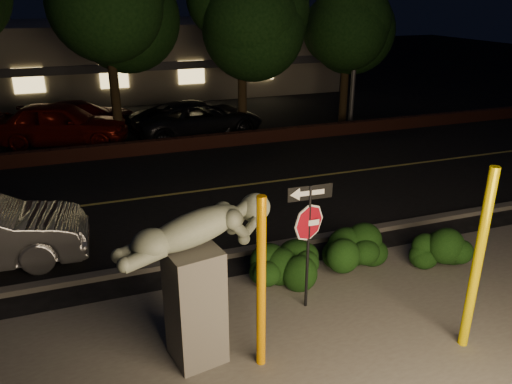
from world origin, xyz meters
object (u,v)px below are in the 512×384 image
parked_car_dark (198,119)px  sculpture (196,269)px  yellow_pole_right (478,262)px  signpost (309,223)px  parked_car_darkred (82,117)px  yellow_pole_left (261,286)px  parked_car_red (61,124)px

parked_car_dark → sculpture: bearing=157.5°
yellow_pole_right → signpost: (-2.03, 1.89, 0.16)m
parked_car_darkred → parked_car_dark: (4.45, -2.28, 0.07)m
signpost → yellow_pole_right: bearing=-41.2°
yellow_pole_left → parked_car_dark: 13.81m
signpost → sculpture: bearing=-161.2°
yellow_pole_left → sculpture: (-0.87, 0.50, 0.19)m
signpost → parked_car_dark: 12.50m
yellow_pole_right → parked_car_darkred: size_ratio=0.68×
yellow_pole_right → sculpture: (-4.23, 1.21, 0.05)m
parked_car_darkred → signpost: bearing=175.7°
yellow_pole_left → sculpture: size_ratio=1.09×
parked_car_darkred → sculpture: bearing=167.2°
yellow_pole_left → parked_car_red: bearing=101.8°
parked_car_red → signpost: bearing=-145.9°
signpost → yellow_pole_left: bearing=-137.0°
yellow_pole_right → signpost: yellow_pole_right is taller
yellow_pole_right → parked_car_dark: (-1.07, 14.31, -0.84)m
signpost → sculpture: sculpture is taller
yellow_pole_right → parked_car_red: (-6.33, 14.92, -0.73)m
yellow_pole_right → sculpture: bearing=164.0°
signpost → parked_car_dark: (0.96, 12.42, -1.00)m
parked_car_red → parked_car_dark: bearing=-80.8°
yellow_pole_right → parked_car_red: yellow_pole_right is taller
parked_car_dark → yellow_pole_right: bearing=175.4°
yellow_pole_left → signpost: 1.80m
yellow_pole_left → parked_car_red: yellow_pole_left is taller
parked_car_darkred → parked_car_dark: 5.00m
sculpture → parked_car_darkred: 15.46m
sculpture → parked_car_red: (-2.09, 13.71, -0.78)m
yellow_pole_right → sculpture: size_ratio=1.20×
sculpture → yellow_pole_left: bearing=-40.0°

